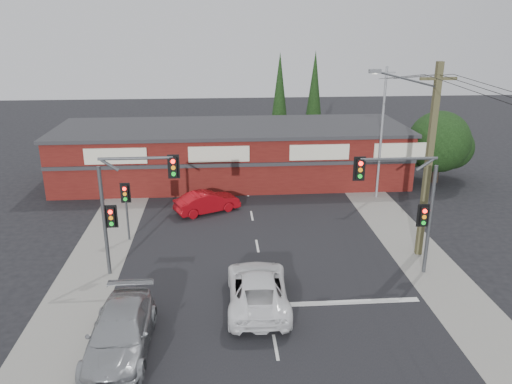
{
  "coord_description": "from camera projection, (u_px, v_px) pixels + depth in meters",
  "views": [
    {
      "loc": [
        -1.96,
        -20.39,
        11.85
      ],
      "look_at": [
        -0.19,
        3.0,
        3.73
      ],
      "focal_mm": 35.0,
      "sensor_mm": 36.0,
      "label": 1
    }
  ],
  "objects": [
    {
      "name": "red_sedan",
      "position": [
        207.0,
        202.0,
        32.23
      ],
      "size": [
        4.43,
        3.14,
        1.39
      ],
      "primitive_type": "imported",
      "rotation": [
        0.0,
        0.0,
        2.02
      ],
      "color": "#9C0910",
      "rests_on": "ground"
    },
    {
      "name": "stop_line",
      "position": [
        347.0,
        302.0,
        22.06
      ],
      "size": [
        6.5,
        0.35,
        0.01
      ],
      "primitive_type": "cube",
      "color": "silver",
      "rests_on": "ground"
    },
    {
      "name": "conifer_far",
      "position": [
        314.0,
        92.0,
        46.44
      ],
      "size": [
        1.8,
        1.8,
        9.25
      ],
      "color": "#2D2116",
      "rests_on": "ground"
    },
    {
      "name": "shop_building",
      "position": [
        232.0,
        153.0,
        38.47
      ],
      "size": [
        27.3,
        8.4,
        4.22
      ],
      "color": "#4F120F",
      "rests_on": "ground"
    },
    {
      "name": "conifer_near",
      "position": [
        280.0,
        95.0,
        44.3
      ],
      "size": [
        1.8,
        1.8,
        9.25
      ],
      "color": "#2D2116",
      "rests_on": "ground"
    },
    {
      "name": "lane_dashes",
      "position": [
        265.0,
        287.0,
        23.29
      ],
      "size": [
        0.12,
        37.74,
        0.01
      ],
      "color": "silver",
      "rests_on": "ground"
    },
    {
      "name": "verge_left",
      "position": [
        102.0,
        248.0,
        27.34
      ],
      "size": [
        3.0,
        70.0,
        0.02
      ],
      "primitive_type": "cube",
      "color": "gray",
      "rests_on": "ground"
    },
    {
      "name": "road_strip",
      "position": [
        257.0,
        243.0,
        27.94
      ],
      "size": [
        14.0,
        70.0,
        0.01
      ],
      "primitive_type": "cube",
      "color": "black",
      "rests_on": "ground"
    },
    {
      "name": "ground",
      "position": [
        265.0,
        288.0,
        23.23
      ],
      "size": [
        120.0,
        120.0,
        0.0
      ],
      "primitive_type": "plane",
      "color": "black",
      "rests_on": "ground"
    },
    {
      "name": "traffic_mast_left",
      "position": [
        125.0,
        198.0,
        23.38
      ],
      "size": [
        3.77,
        0.27,
        5.97
      ],
      "color": "#47494C",
      "rests_on": "ground"
    },
    {
      "name": "verge_right",
      "position": [
        405.0,
        238.0,
        28.55
      ],
      "size": [
        3.0,
        70.0,
        0.02
      ],
      "primitive_type": "cube",
      "color": "gray",
      "rests_on": "ground"
    },
    {
      "name": "tree_cluster",
      "position": [
        439.0,
        144.0,
        37.88
      ],
      "size": [
        5.9,
        5.1,
        5.5
      ],
      "color": "#2D2116",
      "rests_on": "ground"
    },
    {
      "name": "traffic_mast_right",
      "position": [
        409.0,
        198.0,
        23.38
      ],
      "size": [
        3.96,
        0.27,
        5.97
      ],
      "color": "#47494C",
      "rests_on": "ground"
    },
    {
      "name": "silver_suv",
      "position": [
        120.0,
        333.0,
        18.57
      ],
      "size": [
        2.29,
        5.55,
        1.6
      ],
      "primitive_type": "imported",
      "rotation": [
        0.0,
        0.0,
        -0.01
      ],
      "color": "#A3A6A8",
      "rests_on": "ground"
    },
    {
      "name": "steel_pole",
      "position": [
        382.0,
        132.0,
        33.64
      ],
      "size": [
        1.2,
        0.16,
        9.0
      ],
      "color": "gray",
      "rests_on": "ground"
    },
    {
      "name": "white_suv",
      "position": [
        258.0,
        288.0,
        21.7
      ],
      "size": [
        2.73,
        5.66,
        1.55
      ],
      "primitive_type": "imported",
      "rotation": [
        0.0,
        0.0,
        3.11
      ],
      "color": "white",
      "rests_on": "ground"
    },
    {
      "name": "power_lines",
      "position": [
        499.0,
        99.0,
        18.55
      ],
      "size": [
        2.01,
        29.0,
        1.22
      ],
      "color": "black",
      "rests_on": "ground"
    },
    {
      "name": "utility_pole",
      "position": [
        427.0,
        156.0,
        24.88
      ],
      "size": [
        4.38,
        0.59,
        10.0
      ],
      "color": "brown",
      "rests_on": "ground"
    },
    {
      "name": "pedestal_signal",
      "position": [
        126.0,
        200.0,
        27.59
      ],
      "size": [
        0.55,
        0.27,
        3.38
      ],
      "color": "#47494C",
      "rests_on": "ground"
    }
  ]
}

